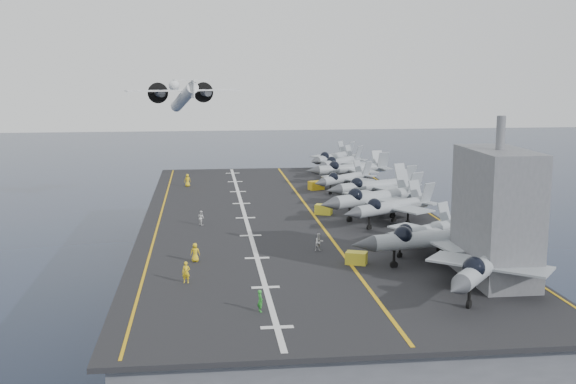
{
  "coord_description": "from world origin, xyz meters",
  "views": [
    {
      "loc": [
        -11.19,
        -91.18,
        29.65
      ],
      "look_at": [
        0.0,
        4.0,
        13.0
      ],
      "focal_mm": 45.0,
      "sensor_mm": 36.0,
      "label": 1
    }
  ],
  "objects": [
    {
      "name": "fighter_jet_4",
      "position": [
        10.82,
        -1.59,
        13.2
      ],
      "size": [
        19.31,
        17.19,
        5.6
      ],
      "primitive_type": null,
      "color": "#9198A1",
      "rests_on": "flight_deck"
    },
    {
      "name": "foul_line",
      "position": [
        3.0,
        0.0,
        10.42
      ],
      "size": [
        0.35,
        90.0,
        0.02
      ],
      "primitive_type": "cube",
      "color": "gold",
      "rests_on": "flight_deck"
    },
    {
      "name": "fighter_jet_9",
      "position": [
        13.22,
        43.0,
        12.84
      ],
      "size": [
        16.25,
        16.81,
        4.89
      ],
      "primitive_type": null,
      "color": "#8C939C",
      "rests_on": "flight_deck"
    },
    {
      "name": "crew_2",
      "position": [
        -11.68,
        -3.51,
        11.3
      ],
      "size": [
        1.21,
        1.3,
        1.8
      ],
      "primitive_type": "imported",
      "color": "silver",
      "rests_on": "flight_deck"
    },
    {
      "name": "transport_plane",
      "position": [
        -14.88,
        55.21,
        23.67
      ],
      "size": [
        26.32,
        21.23,
        5.43
      ],
      "primitive_type": null,
      "color": "silver"
    },
    {
      "name": "crew_6",
      "position": [
        -6.97,
        -36.3,
        11.3
      ],
      "size": [
        0.97,
        1.22,
        1.8
      ],
      "primitive_type": "imported",
      "color": "green",
      "rests_on": "flight_deck"
    },
    {
      "name": "fighter_jet_7",
      "position": [
        13.49,
        26.72,
        12.95
      ],
      "size": [
        16.56,
        12.92,
        5.1
      ],
      "primitive_type": null,
      "color": "#949CA5",
      "rests_on": "flight_deck"
    },
    {
      "name": "crew_5",
      "position": [
        -13.93,
        25.94,
        11.43
      ],
      "size": [
        1.31,
        0.93,
        2.07
      ],
      "primitive_type": "imported",
      "color": "yellow",
      "rests_on": "flight_deck"
    },
    {
      "name": "island_superstructure",
      "position": [
        15.0,
        -30.0,
        17.9
      ],
      "size": [
        5.0,
        10.0,
        15.0
      ],
      "primitive_type": null,
      "color": "#56595E",
      "rests_on": "flight_deck"
    },
    {
      "name": "deck_edge_port",
      "position": [
        -17.0,
        0.0,
        10.42
      ],
      "size": [
        0.25,
        90.0,
        0.02
      ],
      "primitive_type": "cube",
      "color": "gold",
      "rests_on": "flight_deck"
    },
    {
      "name": "ground",
      "position": [
        0.0,
        0.0,
        0.0
      ],
      "size": [
        500.0,
        500.0,
        0.0
      ],
      "primitive_type": "plane",
      "color": "#142135",
      "rests_on": "ground"
    },
    {
      "name": "fighter_jet_1",
      "position": [
        11.23,
        -24.26,
        13.11
      ],
      "size": [
        17.2,
        12.99,
        5.42
      ],
      "primitive_type": null,
      "color": "#939CA3",
      "rests_on": "flight_deck"
    },
    {
      "name": "fighter_jet_2",
      "position": [
        11.58,
        -19.36,
        12.68
      ],
      "size": [
        15.79,
        14.57,
        4.56
      ],
      "primitive_type": null,
      "color": "#949AA2",
      "rests_on": "flight_deck"
    },
    {
      "name": "tow_cart_b",
      "position": [
        4.41,
        1.18,
        11.05
      ],
      "size": [
        2.54,
        2.14,
        1.3
      ],
      "primitive_type": null,
      "color": "yellow",
      "rests_on": "flight_deck"
    },
    {
      "name": "flight_deck",
      "position": [
        0.0,
        0.0,
        10.2
      ],
      "size": [
        38.0,
        92.0,
        0.4
      ],
      "primitive_type": "cube",
      "color": "black",
      "rests_on": "hull"
    },
    {
      "name": "hull",
      "position": [
        0.0,
        0.0,
        5.0
      ],
      "size": [
        36.0,
        90.0,
        10.0
      ],
      "primitive_type": "cube",
      "color": "#56595E",
      "rests_on": "ground"
    },
    {
      "name": "tow_cart_a",
      "position": [
        3.61,
        -23.32,
        11.01
      ],
      "size": [
        2.39,
        2.0,
        1.22
      ],
      "primitive_type": null,
      "color": "gold",
      "rests_on": "flight_deck"
    },
    {
      "name": "tow_cart_c",
      "position": [
        6.45,
        20.5,
        11.08
      ],
      "size": [
        2.66,
        2.22,
        1.37
      ],
      "primitive_type": null,
      "color": "gold",
      "rests_on": "flight_deck"
    },
    {
      "name": "fighter_jet_5",
      "position": [
        13.22,
        8.77,
        12.97
      ],
      "size": [
        17.51,
        14.92,
        5.14
      ],
      "primitive_type": null,
      "color": "gray",
      "rests_on": "flight_deck"
    },
    {
      "name": "fighter_jet_6",
      "position": [
        10.65,
        18.45,
        12.6
      ],
      "size": [
        15.16,
        14.69,
        4.41
      ],
      "primitive_type": null,
      "color": "#909AA0",
      "rests_on": "flight_deck"
    },
    {
      "name": "deck_edge_stbd",
      "position": [
        18.5,
        0.0,
        10.42
      ],
      "size": [
        0.25,
        90.0,
        0.02
      ],
      "primitive_type": "cube",
      "color": "gold",
      "rests_on": "flight_deck"
    },
    {
      "name": "fighter_jet_0",
      "position": [
        12.63,
        -33.97,
        13.11
      ],
      "size": [
        17.91,
        18.68,
        5.42
      ],
      "primitive_type": null,
      "color": "#8B939C",
      "rests_on": "flight_deck"
    },
    {
      "name": "fighter_jet_8",
      "position": [
        13.22,
        35.77,
        12.84
      ],
      "size": [
        16.25,
        16.81,
        4.89
      ],
      "primitive_type": null,
      "color": "#8C939C",
      "rests_on": "flight_deck"
    },
    {
      "name": "crew_1",
      "position": [
        -12.99,
        -27.74,
        11.38
      ],
      "size": [
        1.28,
        0.95,
        1.96
      ],
      "primitive_type": "imported",
      "color": "yellow",
      "rests_on": "flight_deck"
    },
    {
      "name": "crew_7",
      "position": [
        0.76,
        -17.82,
        11.36
      ],
      "size": [
        1.33,
        1.08,
        1.92
      ],
      "primitive_type": "imported",
      "color": "silver",
      "rests_on": "flight_deck"
    },
    {
      "name": "crew_0",
      "position": [
        -12.25,
        -20.6,
        11.36
      ],
      "size": [
        1.16,
        0.79,
        1.91
      ],
      "primitive_type": "imported",
      "color": "yellow",
      "rests_on": "flight_deck"
    },
    {
      "name": "fighter_jet_3",
      "position": [
        11.75,
        -6.34,
        12.87
      ],
      "size": [
        17.08,
        15.47,
        4.94
      ],
      "primitive_type": null,
      "color": "#9DA6AC",
      "rests_on": "flight_deck"
    },
    {
      "name": "landing_centerline",
      "position": [
        -6.0,
        0.0,
        10.42
      ],
      "size": [
        0.5,
        90.0,
        0.02
      ],
      "primitive_type": "cube",
      "color": "silver",
      "rests_on": "flight_deck"
    }
  ]
}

